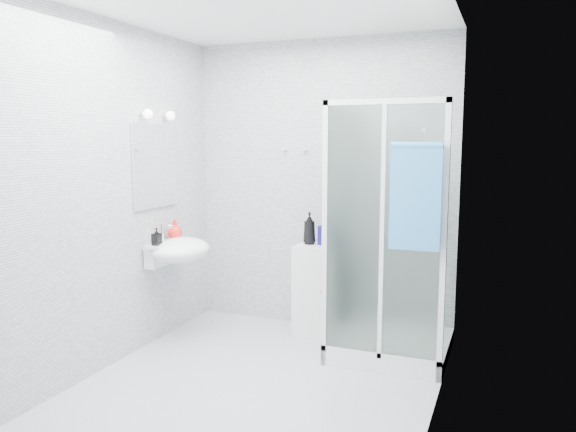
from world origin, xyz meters
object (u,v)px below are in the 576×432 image
at_px(shower_enclosure, 380,301).
at_px(wall_basin, 178,250).
at_px(shampoo_bottle_a, 309,228).
at_px(shampoo_bottle_b, 326,231).
at_px(soap_dispenser_orange, 175,229).
at_px(soap_dispenser_black, 157,237).
at_px(hand_towel, 416,194).
at_px(storage_cabinet, 316,290).

distance_m(shower_enclosure, wall_basin, 1.72).
height_order(shampoo_bottle_a, shampoo_bottle_b, shampoo_bottle_a).
relative_size(soap_dispenser_orange, soap_dispenser_black, 1.17).
height_order(soap_dispenser_orange, soap_dispenser_black, soap_dispenser_orange).
xyz_separation_m(wall_basin, soap_dispenser_orange, (-0.12, 0.14, 0.15)).
bearing_deg(shampoo_bottle_a, hand_towel, -34.49).
distance_m(wall_basin, storage_cabinet, 1.25).
height_order(shampoo_bottle_b, soap_dispenser_black, shampoo_bottle_b).
xyz_separation_m(hand_towel, shampoo_bottle_b, (-0.87, 0.72, -0.42)).
relative_size(storage_cabinet, hand_towel, 1.08).
relative_size(wall_basin, hand_towel, 0.75).
bearing_deg(shampoo_bottle_b, soap_dispenser_black, -145.62).
xyz_separation_m(wall_basin, shampoo_bottle_b, (1.10, 0.64, 0.13)).
xyz_separation_m(shower_enclosure, shampoo_bottle_b, (-0.55, 0.32, 0.48)).
relative_size(shampoo_bottle_a, soap_dispenser_black, 1.98).
bearing_deg(soap_dispenser_black, soap_dispenser_orange, 95.57).
height_order(shampoo_bottle_a, soap_dispenser_black, shampoo_bottle_a).
bearing_deg(soap_dispenser_black, storage_cabinet, 34.50).
bearing_deg(storage_cabinet, shampoo_bottle_b, 37.52).
relative_size(hand_towel, shampoo_bottle_b, 3.02).
relative_size(storage_cabinet, shampoo_bottle_b, 3.27).
distance_m(hand_towel, shampoo_bottle_a, 1.30).
bearing_deg(wall_basin, soap_dispenser_black, -116.16).
bearing_deg(shampoo_bottle_b, storage_cabinet, -147.47).
xyz_separation_m(storage_cabinet, soap_dispenser_orange, (-1.15, -0.45, 0.54)).
xyz_separation_m(shower_enclosure, soap_dispenser_orange, (-1.77, -0.17, 0.50)).
distance_m(storage_cabinet, soap_dispenser_black, 1.46).
height_order(shower_enclosure, soap_dispenser_black, shower_enclosure).
bearing_deg(wall_basin, shower_enclosure, 10.81).
xyz_separation_m(shower_enclosure, wall_basin, (-1.66, -0.32, 0.35)).
bearing_deg(shampoo_bottle_b, hand_towel, -39.74).
bearing_deg(soap_dispenser_orange, shampoo_bottle_b, 22.11).
bearing_deg(storage_cabinet, wall_basin, -145.15).
bearing_deg(shampoo_bottle_a, wall_basin, -147.27).
bearing_deg(shampoo_bottle_b, soap_dispenser_orange, -157.89).
bearing_deg(storage_cabinet, soap_dispenser_black, -140.51).
distance_m(shampoo_bottle_b, soap_dispenser_orange, 1.32).
distance_m(storage_cabinet, hand_towel, 1.49).
distance_m(shower_enclosure, soap_dispenser_orange, 1.85).
distance_m(wall_basin, shampoo_bottle_b, 1.28).
relative_size(shampoo_bottle_b, soap_dispenser_black, 1.73).
relative_size(wall_basin, soap_dispenser_orange, 3.37).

